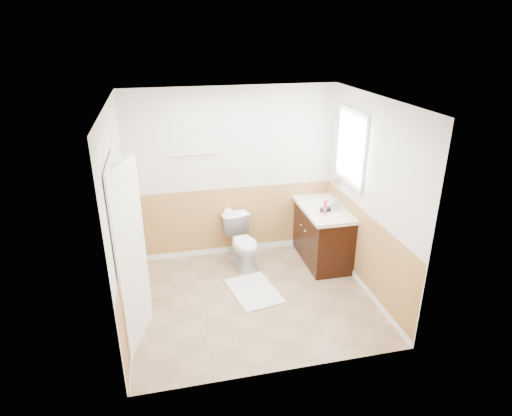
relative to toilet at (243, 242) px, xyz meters
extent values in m
plane|color=#8C7051|center=(-0.05, -0.87, -0.36)|extent=(3.00, 3.00, 0.00)
plane|color=white|center=(-0.05, -0.87, 2.14)|extent=(3.00, 3.00, 0.00)
plane|color=silver|center=(-0.05, 0.43, 0.89)|extent=(3.00, 0.00, 3.00)
plane|color=silver|center=(-0.05, -2.17, 0.89)|extent=(3.00, 0.00, 3.00)
plane|color=silver|center=(-1.55, -0.87, 0.89)|extent=(0.00, 3.00, 3.00)
plane|color=silver|center=(1.45, -0.87, 0.89)|extent=(0.00, 3.00, 3.00)
plane|color=tan|center=(-0.05, 0.42, 0.14)|extent=(3.00, 0.00, 3.00)
plane|color=tan|center=(-0.05, -2.16, 0.14)|extent=(3.00, 0.00, 3.00)
plane|color=tan|center=(-1.54, -0.87, 0.14)|extent=(0.00, 2.60, 2.60)
plane|color=tan|center=(1.44, -0.87, 0.14)|extent=(0.00, 2.60, 2.60)
imported|color=white|center=(0.00, 0.00, 0.00)|extent=(0.53, 0.77, 0.72)
cube|color=white|center=(0.00, -0.72, -0.35)|extent=(0.69, 0.89, 0.02)
cube|color=black|center=(1.17, -0.11, 0.04)|extent=(0.55, 1.10, 0.80)
sphere|color=silver|center=(0.87, -0.21, 0.19)|extent=(0.03, 0.03, 0.03)
sphere|color=silver|center=(0.87, -0.01, 0.19)|extent=(0.03, 0.03, 0.03)
cube|color=white|center=(1.16, -0.11, 0.46)|extent=(0.60, 1.15, 0.05)
cylinder|color=white|center=(1.17, 0.04, 0.50)|extent=(0.36, 0.36, 0.02)
cylinder|color=silver|center=(1.35, 0.04, 0.56)|extent=(0.02, 0.02, 0.14)
cylinder|color=#D43764|center=(1.07, -0.38, 0.60)|extent=(0.05, 0.05, 0.22)
imported|color=#929BA5|center=(1.29, -0.23, 0.59)|extent=(0.09, 0.09, 0.19)
cylinder|color=black|center=(1.12, -0.28, 0.52)|extent=(0.14, 0.07, 0.07)
cylinder|color=black|center=(1.09, -0.24, 0.49)|extent=(0.03, 0.03, 0.07)
cube|color=silver|center=(1.43, 0.23, 1.19)|extent=(0.02, 0.35, 0.90)
cube|color=white|center=(1.42, -0.28, 1.39)|extent=(0.04, 0.80, 1.00)
cube|color=white|center=(1.44, -0.28, 1.39)|extent=(0.01, 0.70, 0.90)
cube|color=white|center=(-1.45, -1.32, 0.66)|extent=(0.29, 0.78, 2.04)
cube|color=white|center=(-1.52, -1.32, 0.67)|extent=(0.02, 0.92, 2.10)
sphere|color=silver|center=(-1.39, -0.99, 0.59)|extent=(0.06, 0.06, 0.06)
cylinder|color=silver|center=(-0.60, 0.38, 1.24)|extent=(0.62, 0.02, 0.02)
cylinder|color=silver|center=(-0.15, 0.36, 0.34)|extent=(0.14, 0.02, 0.02)
cylinder|color=white|center=(-0.15, 0.36, 0.34)|extent=(0.10, 0.11, 0.11)
cube|color=white|center=(-0.15, 0.36, 0.23)|extent=(0.10, 0.01, 0.16)
camera|label=1|loc=(-1.05, -5.43, 2.88)|focal=30.39mm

